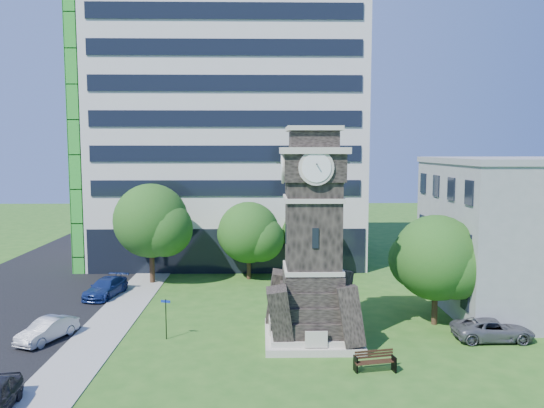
{
  "coord_description": "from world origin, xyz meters",
  "views": [
    {
      "loc": [
        0.14,
        -27.66,
        10.97
      ],
      "look_at": [
        0.76,
        6.08,
        7.48
      ],
      "focal_mm": 35.0,
      "sensor_mm": 36.0,
      "label": 1
    }
  ],
  "objects_px": {
    "car_east_lot": "(493,329)",
    "car_street_mid": "(47,330)",
    "park_bench": "(375,360)",
    "car_street_north": "(106,288)",
    "clock_tower": "(313,250)",
    "street_sign": "(166,314)"
  },
  "relations": [
    {
      "from": "car_east_lot",
      "to": "car_street_mid",
      "type": "bearing_deg",
      "value": 88.68
    },
    {
      "from": "car_street_mid",
      "to": "park_bench",
      "type": "height_order",
      "value": "car_street_mid"
    },
    {
      "from": "car_street_mid",
      "to": "car_street_north",
      "type": "height_order",
      "value": "car_street_north"
    },
    {
      "from": "clock_tower",
      "to": "park_bench",
      "type": "bearing_deg",
      "value": -58.9
    },
    {
      "from": "clock_tower",
      "to": "car_street_mid",
      "type": "bearing_deg",
      "value": 179.63
    },
    {
      "from": "car_street_north",
      "to": "park_bench",
      "type": "height_order",
      "value": "car_street_north"
    },
    {
      "from": "car_street_mid",
      "to": "street_sign",
      "type": "distance_m",
      "value": 6.86
    },
    {
      "from": "car_east_lot",
      "to": "clock_tower",
      "type": "bearing_deg",
      "value": 88.03
    },
    {
      "from": "clock_tower",
      "to": "car_street_north",
      "type": "distance_m",
      "value": 17.9
    },
    {
      "from": "car_street_mid",
      "to": "car_east_lot",
      "type": "height_order",
      "value": "same"
    },
    {
      "from": "clock_tower",
      "to": "car_street_north",
      "type": "relative_size",
      "value": 2.63
    },
    {
      "from": "car_east_lot",
      "to": "street_sign",
      "type": "height_order",
      "value": "street_sign"
    },
    {
      "from": "car_east_lot",
      "to": "street_sign",
      "type": "bearing_deg",
      "value": 88.06
    },
    {
      "from": "park_bench",
      "to": "street_sign",
      "type": "xyz_separation_m",
      "value": [
        -11.13,
        4.67,
        0.94
      ]
    },
    {
      "from": "car_street_mid",
      "to": "car_street_north",
      "type": "xyz_separation_m",
      "value": [
        0.66,
        9.2,
        0.04
      ]
    },
    {
      "from": "car_street_north",
      "to": "park_bench",
      "type": "distance_m",
      "value": 22.09
    },
    {
      "from": "clock_tower",
      "to": "street_sign",
      "type": "relative_size",
      "value": 5.12
    },
    {
      "from": "car_street_north",
      "to": "street_sign",
      "type": "height_order",
      "value": "street_sign"
    },
    {
      "from": "clock_tower",
      "to": "car_east_lot",
      "type": "bearing_deg",
      "value": -1.47
    },
    {
      "from": "car_street_mid",
      "to": "car_east_lot",
      "type": "relative_size",
      "value": 0.84
    },
    {
      "from": "clock_tower",
      "to": "car_east_lot",
      "type": "distance_m",
      "value": 11.42
    },
    {
      "from": "car_street_mid",
      "to": "park_bench",
      "type": "bearing_deg",
      "value": 8.13
    }
  ]
}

